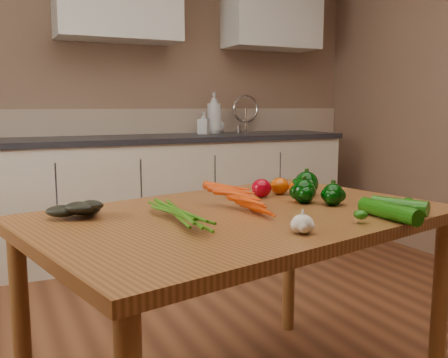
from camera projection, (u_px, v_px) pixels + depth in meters
The scene contains 17 objects.
room at pixel (287, 73), 1.84m from camera, with size 4.04×5.04×2.64m.
counter_run at pixel (168, 193), 3.85m from camera, with size 2.84×0.64×1.14m.
table at pixel (241, 236), 1.75m from camera, with size 1.59×1.21×0.76m.
soap_bottle_a at pixel (214, 113), 4.06m from camera, with size 0.13×0.13×0.34m, color silver.
soap_bottle_b at pixel (204, 123), 3.99m from camera, with size 0.08×0.08×0.18m, color silver.
soap_bottle_c at pixel (218, 124), 4.11m from camera, with size 0.12×0.12×0.15m, color silver.
carrot_bunch at pixel (222, 204), 1.70m from camera, with size 0.26×0.20×0.07m, color #DE3E05, non-canonical shape.
leafy_greens at pixel (84, 203), 1.64m from camera, with size 0.20×0.18×0.10m, color black, non-canonical shape.
garlic_bulb at pixel (303, 224), 1.44m from camera, with size 0.07×0.07×0.06m, color silver.
pepper_a at pixel (304, 191), 1.89m from camera, with size 0.09×0.09×0.09m, color black.
pepper_b at pixel (306, 184), 2.04m from camera, with size 0.10×0.10×0.10m, color black.
pepper_c at pixel (333, 195), 1.85m from camera, with size 0.08×0.08×0.08m, color black.
tomato_a at pixel (261, 188), 2.01m from camera, with size 0.08×0.08×0.07m, color #980211.
tomato_b at pixel (280, 186), 2.08m from camera, with size 0.08×0.08×0.07m, color #C54604.
tomato_c at pixel (297, 188), 2.05m from camera, with size 0.07×0.07×0.06m, color #C54604.
zucchini_a at pixel (399, 206), 1.71m from camera, with size 0.05×0.05×0.19m, color #114D08.
zucchini_b at pixel (389, 211), 1.62m from camera, with size 0.06×0.06×0.24m, color #114D08.
Camera 1 is at (-1.01, -1.43, 1.13)m, focal length 40.00 mm.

